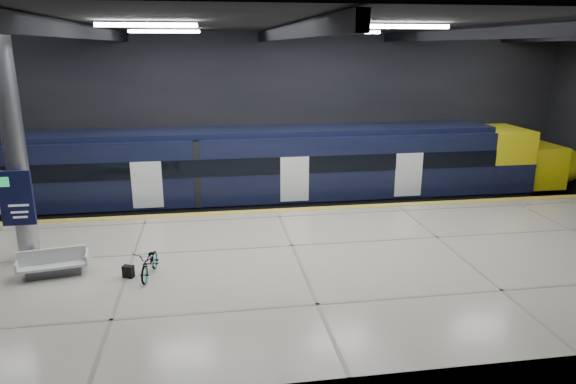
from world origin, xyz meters
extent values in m
plane|color=black|center=(0.00, 0.00, 0.00)|extent=(30.00, 30.00, 0.00)
cube|color=black|center=(0.00, 8.00, 4.00)|extent=(30.00, 0.10, 8.00)
cube|color=black|center=(0.00, -8.00, 4.00)|extent=(30.00, 0.10, 8.00)
cube|color=black|center=(0.00, 0.00, 8.00)|extent=(30.00, 16.00, 0.10)
cube|color=black|center=(-6.00, 0.00, 7.75)|extent=(0.25, 16.00, 0.40)
cube|color=black|center=(0.00, 0.00, 7.75)|extent=(0.25, 16.00, 0.40)
cube|color=black|center=(6.00, 0.00, 7.75)|extent=(0.25, 16.00, 0.40)
cube|color=white|center=(-4.00, -2.00, 7.88)|extent=(2.60, 0.18, 0.10)
cube|color=white|center=(3.00, -2.00, 7.88)|extent=(2.60, 0.18, 0.10)
cube|color=white|center=(-4.00, 4.00, 7.88)|extent=(2.60, 0.18, 0.10)
cube|color=white|center=(3.00, 4.00, 7.88)|extent=(2.60, 0.18, 0.10)
cube|color=white|center=(10.00, 4.00, 7.88)|extent=(2.60, 0.18, 0.10)
cube|color=#BEB2A1|center=(0.00, -2.50, 0.55)|extent=(30.00, 11.00, 1.10)
cube|color=gold|center=(0.00, 2.75, 1.11)|extent=(30.00, 0.40, 0.01)
cube|color=gray|center=(0.00, 4.78, 0.08)|extent=(30.00, 0.08, 0.16)
cube|color=gray|center=(0.00, 6.22, 0.08)|extent=(30.00, 0.08, 0.16)
cube|color=black|center=(-2.06, 5.50, 0.55)|extent=(24.00, 2.58, 0.80)
cube|color=black|center=(-2.06, 5.50, 2.33)|extent=(24.00, 2.80, 2.75)
cube|color=black|center=(-2.06, 5.50, 3.82)|extent=(24.00, 2.30, 0.24)
cube|color=black|center=(-2.06, 4.09, 2.60)|extent=(24.00, 0.04, 0.70)
cube|color=white|center=(0.94, 4.08, 2.00)|extent=(1.20, 0.05, 1.90)
cube|color=yellow|center=(10.94, 5.50, 2.33)|extent=(2.00, 2.80, 2.75)
ellipsoid|color=yellow|center=(13.54, 5.50, 1.85)|extent=(3.60, 2.52, 1.90)
cube|color=black|center=(11.24, 5.50, 2.50)|extent=(1.60, 2.38, 0.80)
cube|color=#595B60|center=(-7.01, -2.19, 1.23)|extent=(1.49, 0.68, 0.27)
cube|color=silver|center=(-7.01, -2.19, 1.44)|extent=(1.89, 1.05, 0.07)
cube|color=silver|center=(-7.01, -2.19, 1.69)|extent=(1.78, 0.37, 0.45)
cube|color=silver|center=(-7.89, -2.34, 1.55)|extent=(0.18, 0.76, 0.27)
cube|color=silver|center=(-6.13, -2.04, 1.55)|extent=(0.18, 0.76, 0.27)
imported|color=#99999E|center=(-4.32, -2.65, 1.51)|extent=(0.78, 1.61, 0.81)
cube|color=black|center=(-4.92, -2.65, 1.28)|extent=(0.35, 0.28, 0.35)
cylinder|color=#9EA0A5|center=(-8.00, -1.00, 4.55)|extent=(0.60, 0.60, 6.90)
cube|color=#0E1236|center=(-8.00, -1.42, 3.20)|extent=(0.90, 0.12, 1.60)
camera|label=1|loc=(-2.52, -16.37, 7.34)|focal=32.00mm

